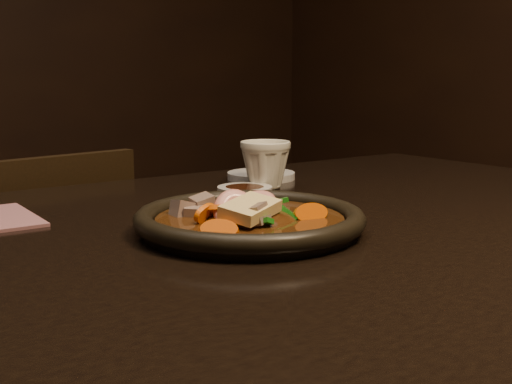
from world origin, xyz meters
TOP-DOWN VIEW (x-y plane):
  - table at (0.00, 0.00)m, footprint 1.60×0.90m
  - chair at (-0.07, 0.63)m, footprint 0.43×0.43m
  - plate at (0.02, -0.02)m, footprint 0.29×0.29m
  - stirfry at (0.02, -0.02)m, footprint 0.18×0.14m
  - soy_dish at (0.16, 0.20)m, footprint 0.09×0.09m
  - saucer_right at (0.28, 0.31)m, footprint 0.13×0.13m
  - tea_cup at (0.23, 0.23)m, footprint 0.09×0.08m
  - chopsticks at (0.02, 0.04)m, footprint 0.13×0.19m

SIDE VIEW (x-z plane):
  - chair at x=-0.07m, z-range 0.04..0.83m
  - table at x=0.00m, z-range 0.30..1.05m
  - chopsticks at x=0.02m, z-range 0.75..0.76m
  - soy_dish at x=0.16m, z-range 0.75..0.76m
  - saucer_right at x=0.28m, z-range 0.75..0.76m
  - plate at x=0.02m, z-range 0.75..0.78m
  - stirfry at x=0.02m, z-range 0.74..0.80m
  - tea_cup at x=0.23m, z-range 0.75..0.84m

